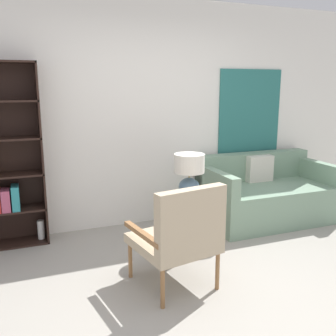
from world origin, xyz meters
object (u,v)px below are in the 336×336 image
armchair (181,233)px  table_lamp (189,171)px  couch (265,195)px  side_table (185,203)px

armchair → table_lamp: size_ratio=2.03×
armchair → couch: 2.10m
armchair → table_lamp: bearing=61.5°
couch → side_table: bearing=-163.7°
armchair → couch: (1.70, 1.21, -0.20)m
armchair → side_table: armchair is taller
couch → side_table: (-1.30, -0.38, 0.16)m
armchair → table_lamp: 0.98m
armchair → side_table: bearing=64.0°
couch → side_table: couch is taller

